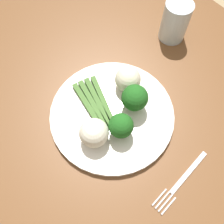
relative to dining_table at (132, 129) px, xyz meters
The scene contains 10 objects.
ground_plane 0.68m from the dining_table, ahead, with size 6.00×6.00×0.02m, color tan.
dining_table is the anchor object (origin of this frame).
plate 0.13m from the dining_table, 58.16° to the left, with size 0.29×0.29×0.01m, color silver.
asparagus_bundle 0.16m from the dining_table, 41.63° to the left, with size 0.14×0.08×0.01m.
broccoli_near_center 0.16m from the dining_table, 16.00° to the right, with size 0.06×0.06×0.07m.
broccoli_outer_edge 0.17m from the dining_table, 106.00° to the left, with size 0.05×0.05×0.07m.
cauliflower_front 0.19m from the dining_table, 86.44° to the left, with size 0.06×0.06×0.06m, color silver.
cauliflower_edge 0.16m from the dining_table, 22.87° to the right, with size 0.06×0.06×0.06m, color beige.
fork 0.21m from the dining_table, 168.95° to the left, with size 0.03×0.17×0.00m.
water_glass 0.31m from the dining_table, 64.27° to the right, with size 0.07×0.07×0.11m, color silver.
Camera 1 is at (-0.16, 0.21, 1.30)m, focal length 39.38 mm.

